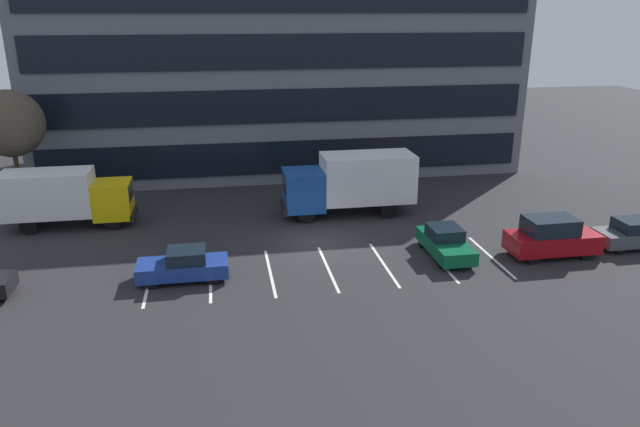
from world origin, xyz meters
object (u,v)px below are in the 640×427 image
Objects in this scene: bare_tree at (9,124)px; box_truck_blue at (351,181)px; sedan_forest at (445,242)px; suv_maroon at (552,237)px; sedan_charcoal at (636,234)px; sedan_navy at (184,265)px; box_truck_yellow at (65,196)px.

box_truck_blue is at bearing -11.38° from bare_tree.
suv_maroon is at bearing -9.83° from sedan_forest.
suv_maroon is at bearing -22.99° from bare_tree.
sedan_charcoal is at bearing -19.34° from bare_tree.
sedan_charcoal is 1.03× the size of sedan_navy.
box_truck_yellow reaches higher than sedan_navy.
box_truck_yellow is 5.97m from bare_tree.
box_truck_blue is 1.07× the size of bare_tree.
sedan_forest is (19.78, -7.77, -1.15)m from box_truck_yellow.
box_truck_yellow reaches higher than sedan_charcoal.
sedan_navy is 0.55× the size of bare_tree.
sedan_charcoal is 0.57× the size of bare_tree.
sedan_navy is (6.86, -8.41, -1.15)m from box_truck_yellow.
sedan_forest is 10.30m from sedan_charcoal.
suv_maroon is at bearing -19.12° from box_truck_yellow.
suv_maroon is 5.03m from sedan_charcoal.
box_truck_yellow is at bearing -45.03° from bare_tree.
sedan_forest is 0.98× the size of sedan_charcoal.
sedan_forest is at bearing -21.45° from box_truck_yellow.
box_truck_blue reaches higher than sedan_forest.
bare_tree is at bearing 160.66° from sedan_charcoal.
bare_tree is (-33.42, 11.73, 4.74)m from sedan_charcoal.
box_truck_yellow is 1.57× the size of suv_maroon.
suv_maroon reaches higher than sedan_forest.
sedan_forest is 12.94m from sedan_navy.
sedan_forest is 26.12m from bare_tree.
sedan_navy is (-12.92, -0.63, -0.01)m from sedan_forest.
box_truck_yellow is 10.91m from sedan_navy.
sedan_charcoal is at bearing -3.28° from sedan_forest.
box_truck_yellow is 1.72× the size of sedan_navy.
suv_maroon is at bearing -176.31° from sedan_charcoal.
sedan_forest is 5.36m from suv_maroon.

